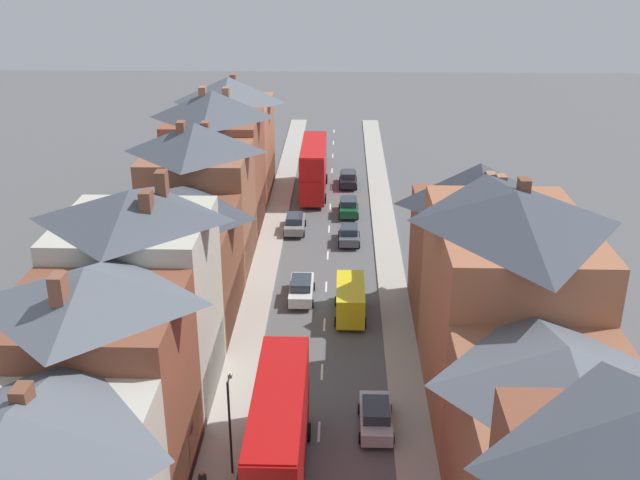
# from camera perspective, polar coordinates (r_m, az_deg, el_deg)

# --- Properties ---
(pavement_left) EXTENTS (2.20, 104.00, 0.14)m
(pavement_left) POSITION_cam_1_polar(r_m,az_deg,el_deg) (59.75, -4.38, -2.60)
(pavement_left) COLOR #A8A399
(pavement_left) RESTS_ON ground
(pavement_right) EXTENTS (2.20, 104.00, 0.14)m
(pavement_right) POSITION_cam_1_polar(r_m,az_deg,el_deg) (59.56, 5.44, -2.72)
(pavement_right) COLOR #A8A399
(pavement_right) RESTS_ON ground
(centre_line_dashes) EXTENTS (0.14, 97.80, 0.01)m
(centre_line_dashes) POSITION_cam_1_polar(r_m,az_deg,el_deg) (57.66, 0.48, -3.57)
(centre_line_dashes) COLOR silver
(centre_line_dashes) RESTS_ON ground
(terrace_row_left) EXTENTS (8.00, 74.98, 13.19)m
(terrace_row_left) POSITION_cam_1_polar(r_m,az_deg,el_deg) (47.52, -12.15, -2.30)
(terrace_row_left) COLOR brown
(terrace_row_left) RESTS_ON ground
(terrace_row_right) EXTENTS (8.00, 49.33, 14.29)m
(terrace_row_right) POSITION_cam_1_polar(r_m,az_deg,el_deg) (34.40, 17.21, -12.97)
(terrace_row_right) COLOR #A36042
(terrace_row_right) RESTS_ON ground
(double_decker_bus_lead) EXTENTS (2.74, 10.80, 5.30)m
(double_decker_bus_lead) POSITION_cam_1_polar(r_m,az_deg,el_deg) (37.45, -3.14, -14.60)
(double_decker_bus_lead) COLOR #B70F0F
(double_decker_bus_lead) RESTS_ON ground
(double_decker_bus_mid_street) EXTENTS (2.74, 10.80, 5.30)m
(double_decker_bus_mid_street) POSITION_cam_1_polar(r_m,az_deg,el_deg) (77.26, -0.50, 5.57)
(double_decker_bus_mid_street) COLOR red
(double_decker_bus_mid_street) RESTS_ON ground
(car_near_blue) EXTENTS (1.90, 4.26, 1.66)m
(car_near_blue) POSITION_cam_1_polar(r_m,az_deg,el_deg) (80.16, 2.16, 4.71)
(car_near_blue) COLOR black
(car_near_blue) RESTS_ON ground
(car_near_silver) EXTENTS (1.90, 4.19, 1.64)m
(car_near_silver) POSITION_cam_1_polar(r_m,az_deg,el_deg) (42.11, 4.27, -13.24)
(car_near_silver) COLOR #B7BABF
(car_near_silver) RESTS_ON ground
(car_parked_left_a) EXTENTS (1.90, 3.83, 1.62)m
(car_parked_left_a) POSITION_cam_1_polar(r_m,az_deg,el_deg) (65.34, 2.23, 0.44)
(car_parked_left_a) COLOR #4C515B
(car_parked_left_a) RESTS_ON ground
(car_parked_right_a) EXTENTS (1.90, 4.20, 1.69)m
(car_parked_right_a) POSITION_cam_1_polar(r_m,az_deg,el_deg) (71.89, 2.19, 2.58)
(car_parked_right_a) COLOR #144728
(car_parked_right_a) RESTS_ON ground
(car_mid_black) EXTENTS (1.90, 3.81, 1.62)m
(car_mid_black) POSITION_cam_1_polar(r_m,az_deg,el_deg) (88.10, -0.22, 6.37)
(car_mid_black) COLOR navy
(car_mid_black) RESTS_ON ground
(car_parked_left_b) EXTENTS (1.90, 4.57, 1.69)m
(car_parked_left_b) POSITION_cam_1_polar(r_m,az_deg,el_deg) (55.50, -1.43, -3.71)
(car_parked_left_b) COLOR silver
(car_parked_left_b) RESTS_ON ground
(car_mid_white) EXTENTS (1.90, 4.27, 1.64)m
(car_mid_white) POSITION_cam_1_polar(r_m,az_deg,el_deg) (67.81, -1.93, 1.30)
(car_mid_white) COLOR gray
(car_mid_white) RESTS_ON ground
(delivery_van) EXTENTS (2.20, 5.20, 2.41)m
(delivery_van) POSITION_cam_1_polar(r_m,az_deg,el_deg) (52.90, 2.33, -4.52)
(delivery_van) COLOR yellow
(delivery_van) RESTS_ON ground
(street_lamp) EXTENTS (0.20, 1.12, 5.50)m
(street_lamp) POSITION_cam_1_polar(r_m,az_deg,el_deg) (37.89, -6.87, -13.45)
(street_lamp) COLOR black
(street_lamp) RESTS_ON ground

